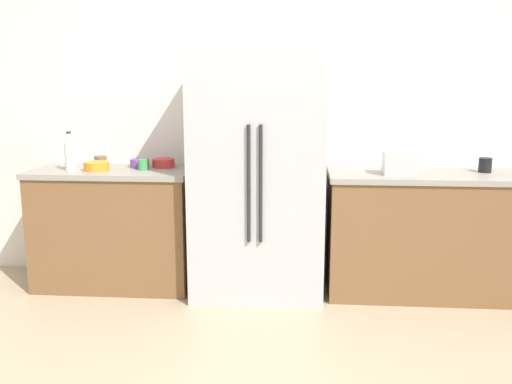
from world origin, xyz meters
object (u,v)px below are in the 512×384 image
(refrigerator, at_px, (259,175))
(toaster, at_px, (400,163))
(cup_a, at_px, (101,161))
(bowl_c, at_px, (163,163))
(bottle_a, at_px, (70,155))
(cup_b, at_px, (143,165))
(bowl_a, at_px, (97,166))
(bowl_b, at_px, (140,163))
(cup_c, at_px, (485,165))

(refrigerator, relative_size, toaster, 7.78)
(toaster, relative_size, cup_a, 2.39)
(refrigerator, relative_size, bowl_c, 10.33)
(refrigerator, distance_m, cup_a, 1.26)
(toaster, bearing_deg, bottle_a, -179.79)
(refrigerator, height_order, bowl_c, refrigerator)
(toaster, bearing_deg, refrigerator, 178.39)
(toaster, bearing_deg, cup_b, 178.31)
(refrigerator, xyz_separation_m, cup_a, (-1.24, 0.18, 0.07))
(toaster, xyz_separation_m, bottle_a, (-2.39, -0.01, 0.03))
(cup_a, bearing_deg, bowl_a, -78.46)
(refrigerator, relative_size, bowl_b, 12.38)
(refrigerator, bearing_deg, cup_c, 4.17)
(bowl_a, bearing_deg, bowl_b, 31.40)
(toaster, relative_size, bowl_b, 1.59)
(bottle_a, bearing_deg, cup_b, 6.87)
(toaster, relative_size, bottle_a, 0.79)
(cup_a, height_order, cup_c, cup_c)
(bottle_a, bearing_deg, cup_a, 54.62)
(cup_b, xyz_separation_m, bowl_b, (-0.06, 0.12, -0.01))
(bottle_a, relative_size, bowl_a, 1.57)
(cup_c, bearing_deg, cup_a, 178.87)
(bowl_c, bearing_deg, bowl_b, -171.66)
(bottle_a, height_order, cup_a, bottle_a)
(cup_b, bearing_deg, bowl_b, 117.19)
(bottle_a, bearing_deg, cup_c, 2.95)
(bowl_b, bearing_deg, cup_a, 174.52)
(bottle_a, xyz_separation_m, bowl_a, (0.19, 0.01, -0.08))
(cup_b, bearing_deg, cup_a, 158.48)
(bowl_c, bearing_deg, refrigerator, -12.94)
(refrigerator, distance_m, cup_c, 1.64)
(bottle_a, relative_size, bowl_c, 1.69)
(bottle_a, relative_size, cup_b, 3.59)
(cup_c, bearing_deg, cup_b, -177.88)
(toaster, relative_size, cup_b, 2.82)
(cup_b, height_order, bowl_b, cup_b)
(toaster, bearing_deg, cup_a, 174.80)
(bowl_a, bearing_deg, cup_c, 2.88)
(cup_a, relative_size, bowl_a, 0.52)
(refrigerator, xyz_separation_m, bottle_a, (-1.39, -0.04, 0.14))
(bottle_a, distance_m, bowl_c, 0.68)
(toaster, bearing_deg, bowl_a, 179.87)
(cup_b, distance_m, cup_c, 2.50)
(cup_c, bearing_deg, bottle_a, -177.05)
(bottle_a, xyz_separation_m, bowl_b, (0.47, 0.18, -0.08))
(cup_a, height_order, cup_b, same)
(refrigerator, distance_m, bowl_b, 0.94)
(bowl_c, bearing_deg, cup_b, -129.09)
(bottle_a, xyz_separation_m, cup_a, (0.15, 0.21, -0.07))
(refrigerator, xyz_separation_m, cup_c, (1.63, 0.12, 0.08))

